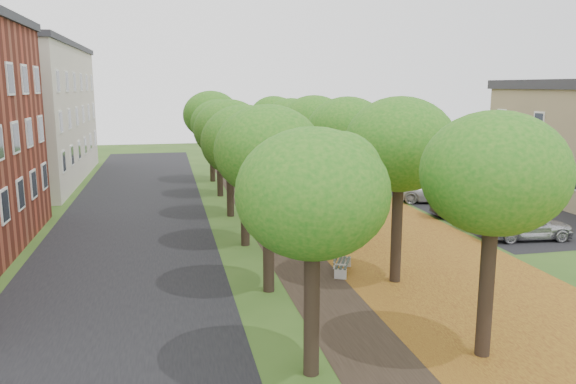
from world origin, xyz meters
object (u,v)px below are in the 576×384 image
car_silver (526,224)px  car_white (437,191)px  car_red (498,215)px  bench (341,263)px  car_grey (474,205)px

car_silver → car_white: bearing=5.6°
car_white → car_red: bearing=-161.2°
bench → car_grey: 12.59m
car_red → car_white: car_white is taller
car_silver → car_red: size_ratio=1.06×
car_red → car_white: size_ratio=0.82×
bench → car_white: car_white is taller
car_silver → car_grey: (0.00, 4.71, -0.03)m
bench → car_silver: size_ratio=0.40×
car_white → bench: bearing=158.3°
car_silver → car_red: bearing=4.8°
car_silver → bench: bearing=111.3°
car_red → car_white: bearing=-5.3°
car_red → bench: bearing=111.8°
bench → car_red: 11.38m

